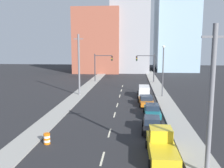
{
  "coord_description": "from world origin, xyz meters",
  "views": [
    {
      "loc": [
        2.26,
        -10.12,
        8.49
      ],
      "look_at": [
        -1.23,
        30.22,
        2.2
      ],
      "focal_mm": 40.0,
      "sensor_mm": 36.0,
      "label": 1
    }
  ],
  "objects_px": {
    "box_truck_gray": "(144,92)",
    "traffic_barrel": "(47,139)",
    "pickup_truck_yellow": "(161,146)",
    "street_lamp": "(163,67)",
    "sedan_orange": "(146,101)",
    "traffic_signal_right": "(149,64)",
    "utility_pole_right_near": "(211,101)",
    "sedan_teal": "(152,111)",
    "utility_pole_left_mid": "(79,64)",
    "traffic_signal_left": "(100,64)",
    "sedan_black": "(152,125)"
  },
  "relations": [
    {
      "from": "traffic_signal_right",
      "to": "sedan_orange",
      "type": "distance_m",
      "value": 22.55
    },
    {
      "from": "traffic_barrel",
      "to": "utility_pole_left_mid",
      "type": "bearing_deg",
      "value": 94.75
    },
    {
      "from": "traffic_signal_left",
      "to": "street_lamp",
      "type": "distance_m",
      "value": 20.59
    },
    {
      "from": "traffic_barrel",
      "to": "sedan_black",
      "type": "relative_size",
      "value": 0.22
    },
    {
      "from": "sedan_orange",
      "to": "traffic_barrel",
      "type": "bearing_deg",
      "value": -124.85
    },
    {
      "from": "box_truck_gray",
      "to": "utility_pole_right_near",
      "type": "bearing_deg",
      "value": -82.21
    },
    {
      "from": "sedan_teal",
      "to": "box_truck_gray",
      "type": "height_order",
      "value": "box_truck_gray"
    },
    {
      "from": "traffic_signal_left",
      "to": "utility_pole_left_mid",
      "type": "xyz_separation_m",
      "value": [
        -1.38,
        -16.0,
        1.07
      ]
    },
    {
      "from": "traffic_signal_left",
      "to": "box_truck_gray",
      "type": "xyz_separation_m",
      "value": [
        9.61,
        -16.43,
        -3.35
      ]
    },
    {
      "from": "traffic_signal_left",
      "to": "traffic_signal_right",
      "type": "height_order",
      "value": "same"
    },
    {
      "from": "traffic_signal_left",
      "to": "box_truck_gray",
      "type": "height_order",
      "value": "traffic_signal_left"
    },
    {
      "from": "traffic_barrel",
      "to": "sedan_orange",
      "type": "distance_m",
      "value": 17.76
    },
    {
      "from": "pickup_truck_yellow",
      "to": "street_lamp",
      "type": "bearing_deg",
      "value": 82.8
    },
    {
      "from": "utility_pole_right_near",
      "to": "sedan_teal",
      "type": "height_order",
      "value": "utility_pole_right_near"
    },
    {
      "from": "traffic_signal_right",
      "to": "sedan_teal",
      "type": "height_order",
      "value": "traffic_signal_right"
    },
    {
      "from": "utility_pole_right_near",
      "to": "pickup_truck_yellow",
      "type": "distance_m",
      "value": 5.58
    },
    {
      "from": "traffic_barrel",
      "to": "sedan_orange",
      "type": "height_order",
      "value": "sedan_orange"
    },
    {
      "from": "street_lamp",
      "to": "sedan_black",
      "type": "height_order",
      "value": "street_lamp"
    },
    {
      "from": "street_lamp",
      "to": "box_truck_gray",
      "type": "distance_m",
      "value": 5.03
    },
    {
      "from": "utility_pole_right_near",
      "to": "box_truck_gray",
      "type": "relative_size",
      "value": 1.75
    },
    {
      "from": "box_truck_gray",
      "to": "traffic_barrel",
      "type": "bearing_deg",
      "value": -112.99
    },
    {
      "from": "pickup_truck_yellow",
      "to": "utility_pole_left_mid",
      "type": "bearing_deg",
      "value": 115.57
    },
    {
      "from": "utility_pole_left_mid",
      "to": "box_truck_gray",
      "type": "distance_m",
      "value": 11.86
    },
    {
      "from": "traffic_signal_right",
      "to": "sedan_orange",
      "type": "relative_size",
      "value": 1.42
    },
    {
      "from": "pickup_truck_yellow",
      "to": "traffic_barrel",
      "type": "bearing_deg",
      "value": 169.01
    },
    {
      "from": "utility_pole_right_near",
      "to": "pickup_truck_yellow",
      "type": "height_order",
      "value": "utility_pole_right_near"
    },
    {
      "from": "street_lamp",
      "to": "utility_pole_right_near",
      "type": "bearing_deg",
      "value": -89.81
    },
    {
      "from": "utility_pole_right_near",
      "to": "sedan_orange",
      "type": "relative_size",
      "value": 2.12
    },
    {
      "from": "traffic_signal_left",
      "to": "utility_pole_right_near",
      "type": "relative_size",
      "value": 0.67
    },
    {
      "from": "traffic_barrel",
      "to": "sedan_black",
      "type": "xyz_separation_m",
      "value": [
        9.32,
        4.01,
        0.2
      ]
    },
    {
      "from": "traffic_signal_right",
      "to": "box_truck_gray",
      "type": "height_order",
      "value": "traffic_signal_right"
    },
    {
      "from": "street_lamp",
      "to": "sedan_orange",
      "type": "bearing_deg",
      "value": -116.38
    },
    {
      "from": "traffic_signal_left",
      "to": "traffic_barrel",
      "type": "distance_m",
      "value": 37.54
    },
    {
      "from": "traffic_signal_left",
      "to": "pickup_truck_yellow",
      "type": "relative_size",
      "value": 1.16
    },
    {
      "from": "street_lamp",
      "to": "pickup_truck_yellow",
      "type": "distance_m",
      "value": 23.35
    },
    {
      "from": "traffic_signal_right",
      "to": "box_truck_gray",
      "type": "relative_size",
      "value": 1.17
    },
    {
      "from": "traffic_signal_left",
      "to": "utility_pole_right_near",
      "type": "xyz_separation_m",
      "value": [
        12.71,
        -41.64,
        0.79
      ]
    },
    {
      "from": "traffic_signal_left",
      "to": "traffic_signal_right",
      "type": "xyz_separation_m",
      "value": [
        11.33,
        0.0,
        0.0
      ]
    },
    {
      "from": "utility_pole_left_mid",
      "to": "pickup_truck_yellow",
      "type": "height_order",
      "value": "utility_pole_left_mid"
    },
    {
      "from": "sedan_black",
      "to": "sedan_orange",
      "type": "distance_m",
      "value": 11.14
    },
    {
      "from": "traffic_signal_left",
      "to": "sedan_orange",
      "type": "bearing_deg",
      "value": -66.47
    },
    {
      "from": "traffic_barrel",
      "to": "pickup_truck_yellow",
      "type": "bearing_deg",
      "value": -10.29
    },
    {
      "from": "traffic_barrel",
      "to": "sedan_black",
      "type": "distance_m",
      "value": 10.15
    },
    {
      "from": "sedan_teal",
      "to": "sedan_orange",
      "type": "xyz_separation_m",
      "value": [
        -0.47,
        5.53,
        -0.02
      ]
    },
    {
      "from": "street_lamp",
      "to": "sedan_black",
      "type": "xyz_separation_m",
      "value": [
        -2.91,
        -17.09,
        -4.23
      ]
    },
    {
      "from": "traffic_signal_right",
      "to": "sedan_teal",
      "type": "distance_m",
      "value": 27.99
    },
    {
      "from": "sedan_teal",
      "to": "box_truck_gray",
      "type": "distance_m",
      "value": 11.32
    },
    {
      "from": "traffic_signal_left",
      "to": "traffic_barrel",
      "type": "xyz_separation_m",
      "value": [
        0.39,
        -37.35,
        -3.76
      ]
    },
    {
      "from": "traffic_signal_right",
      "to": "traffic_barrel",
      "type": "distance_m",
      "value": 39.1
    },
    {
      "from": "traffic_signal_right",
      "to": "box_truck_gray",
      "type": "distance_m",
      "value": 16.85
    }
  ]
}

